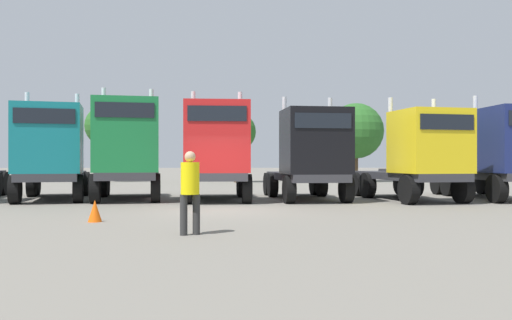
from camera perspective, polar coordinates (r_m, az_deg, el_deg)
name	(u,v)px	position (r m, az deg, el deg)	size (l,w,h in m)	color
ground	(220,211)	(16.75, -3.96, -5.53)	(200.00, 200.00, 0.00)	slate
semi_truck_teal	(51,152)	(22.05, -21.49, 0.79)	(3.87, 6.69, 4.33)	#333338
semi_truck_green	(127,149)	(21.23, -13.91, 1.22)	(3.45, 6.16, 4.56)	#333338
semi_truck_red	(217,150)	(20.37, -4.29, 1.11)	(2.80, 5.86, 4.40)	#333338
semi_truck_black	(311,154)	(20.68, 6.03, 0.61)	(3.14, 6.16, 4.16)	#333338
semi_truck_yellow	(420,155)	(21.19, 17.50, 0.55)	(3.54, 6.23, 4.09)	#333338
semi_truck_navy	(507,153)	(23.06, 25.70, 0.72)	(2.84, 6.49, 4.26)	#333338
visitor_in_hivis	(190,186)	(11.28, -7.21, -2.86)	(0.52, 0.52, 1.80)	#2D2D2D
traffic_cone_near	(95,211)	(14.26, -17.18, -5.33)	(0.36, 0.36, 0.57)	#F2590C
oak_far_left	(105,126)	(40.69, -16.11, 3.56)	(3.04, 3.04, 5.72)	#4C3823
oak_far_centre	(236,132)	(38.28, -2.17, 3.07)	(2.88, 2.88, 5.16)	#4C3823
oak_far_right	(356,131)	(40.09, 10.83, 3.13)	(4.18, 4.18, 5.93)	#4C3823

